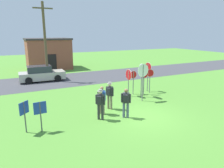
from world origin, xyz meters
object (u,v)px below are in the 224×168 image
object	(u,v)px
info_panel_middle	(24,112)
stop_sign_rear_left	(133,79)
stop_sign_leaning_left	(143,75)
stop_sign_low_front	(144,78)
person_in_dark_shirt	(100,102)
person_in_teal	(102,98)
stop_sign_rear_right	(142,74)
stop_sign_nearest	(150,77)
info_panel_leftmost	(40,111)
stop_sign_tallest	(148,72)
stop_sign_far_back	(128,78)
person_in_blue	(110,94)
person_on_left	(126,101)
utility_pole	(45,41)
parked_car_on_street	(42,74)

from	to	relation	value
info_panel_middle	stop_sign_rear_left	bearing A→B (deg)	21.28
stop_sign_leaning_left	info_panel_middle	xyz separation A→B (m)	(-7.73, -1.45, -0.77)
stop_sign_low_front	person_in_dark_shirt	bearing A→B (deg)	-149.21
person_in_teal	stop_sign_rear_left	bearing A→B (deg)	34.58
info_panel_middle	stop_sign_rear_right	bearing A→B (deg)	15.52
stop_sign_nearest	info_panel_leftmost	world-z (taller)	stop_sign_nearest
stop_sign_tallest	stop_sign_far_back	bearing A→B (deg)	-166.21
stop_sign_rear_right	stop_sign_far_back	world-z (taller)	stop_sign_rear_right
person_in_blue	person_in_teal	world-z (taller)	person_in_blue
stop_sign_nearest	info_panel_middle	distance (m)	9.87
info_panel_leftmost	person_on_left	bearing A→B (deg)	-4.92
stop_sign_tallest	person_in_blue	distance (m)	5.17
stop_sign_rear_right	stop_sign_rear_left	bearing A→B (deg)	100.74
stop_sign_leaning_left	info_panel_leftmost	world-z (taller)	stop_sign_leaning_left
person_on_left	stop_sign_low_front	bearing A→B (deg)	43.09
stop_sign_rear_left	utility_pole	bearing A→B (deg)	123.56
stop_sign_nearest	info_panel_leftmost	distance (m)	9.29
stop_sign_rear_right	info_panel_leftmost	xyz separation A→B (m)	(-7.52, -2.50, -0.70)
stop_sign_rear_left	info_panel_middle	distance (m)	8.64
stop_sign_low_front	stop_sign_rear_right	bearing A→B (deg)	-140.07
stop_sign_far_back	parked_car_on_street	bearing A→B (deg)	120.92
stop_sign_leaning_left	stop_sign_tallest	bearing A→B (deg)	46.17
person_in_blue	stop_sign_far_back	bearing A→B (deg)	36.29
person_on_left	info_panel_middle	xyz separation A→B (m)	(-5.18, 0.60, 0.08)
stop_sign_rear_right	info_panel_middle	size ratio (longest dim) A/B	1.61
info_panel_middle	stop_sign_leaning_left	bearing A→B (deg)	10.63
person_in_blue	stop_sign_rear_right	bearing A→B (deg)	21.08
stop_sign_tallest	stop_sign_nearest	distance (m)	0.58
stop_sign_low_front	info_panel_leftmost	size ratio (longest dim) A/B	1.29
stop_sign_rear_right	person_in_dark_shirt	distance (m)	5.12
parked_car_on_street	stop_sign_nearest	size ratio (longest dim) A/B	2.28
person_in_blue	person_in_dark_shirt	world-z (taller)	same
utility_pole	person_in_teal	size ratio (longest dim) A/B	4.42
stop_sign_rear_right	stop_sign_far_back	distance (m)	1.01
info_panel_leftmost	info_panel_middle	xyz separation A→B (m)	(-0.69, 0.22, 0.03)
stop_sign_nearest	person_in_blue	bearing A→B (deg)	-157.28
stop_sign_rear_left	person_in_blue	world-z (taller)	stop_sign_rear_left
person_in_teal	info_panel_middle	distance (m)	4.23
stop_sign_far_back	utility_pole	bearing A→B (deg)	119.25
stop_sign_leaning_left	parked_car_on_street	bearing A→B (deg)	118.63
stop_sign_rear_right	person_in_blue	world-z (taller)	stop_sign_rear_right
utility_pole	stop_sign_far_back	xyz separation A→B (m)	(4.47, -7.98, -2.49)
stop_sign_far_back	person_in_teal	bearing A→B (deg)	-143.93
stop_sign_far_back	person_in_dark_shirt	distance (m)	4.76
stop_sign_low_front	person_in_blue	world-z (taller)	stop_sign_low_front
stop_sign_rear_right	stop_sign_nearest	world-z (taller)	stop_sign_rear_right
utility_pole	stop_sign_leaning_left	world-z (taller)	utility_pole
stop_sign_nearest	stop_sign_far_back	xyz separation A→B (m)	(-2.01, -0.07, 0.14)
utility_pole	stop_sign_rear_left	size ratio (longest dim) A/B	4.02
info_panel_middle	info_panel_leftmost	bearing A→B (deg)	-17.56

